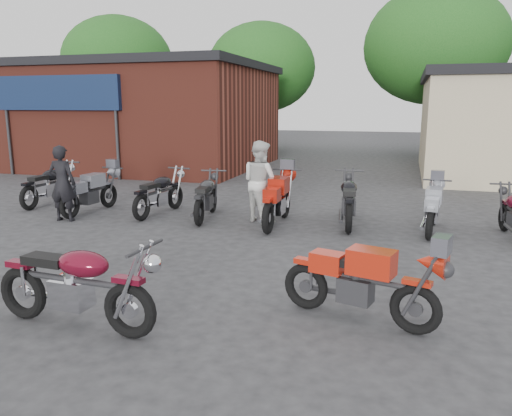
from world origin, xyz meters
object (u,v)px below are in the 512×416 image
(sportbike, at_px, (361,278))
(row_bike_0, at_px, (49,183))
(row_bike_1, at_px, (91,190))
(row_bike_2, at_px, (160,191))
(helmet, at_px, (67,279))
(vintage_motorcycle, at_px, (76,279))
(row_bike_4, at_px, (278,197))
(person_light, at_px, (260,182))
(row_bike_6, at_px, (433,206))
(person_dark, at_px, (62,183))
(row_bike_3, at_px, (206,194))
(row_bike_5, at_px, (349,197))

(sportbike, bearing_deg, row_bike_0, 164.88)
(row_bike_1, bearing_deg, row_bike_2, -74.69)
(row_bike_2, bearing_deg, row_bike_1, 106.58)
(helmet, xyz_separation_m, row_bike_1, (-2.70, 4.52, 0.44))
(vintage_motorcycle, relative_size, row_bike_4, 0.99)
(row_bike_4, bearing_deg, person_light, 63.68)
(row_bike_1, xyz_separation_m, row_bike_6, (7.90, 0.42, -0.02))
(person_dark, relative_size, row_bike_3, 0.88)
(row_bike_2, relative_size, row_bike_5, 0.94)
(row_bike_5, bearing_deg, row_bike_2, 85.74)
(row_bike_0, distance_m, row_bike_6, 9.54)
(vintage_motorcycle, distance_m, person_dark, 6.04)
(row_bike_2, bearing_deg, helmet, -162.15)
(vintage_motorcycle, height_order, row_bike_0, vintage_motorcycle)
(person_dark, bearing_deg, row_bike_0, -48.87)
(vintage_motorcycle, xyz_separation_m, sportbike, (3.16, 1.16, -0.06))
(row_bike_1, distance_m, row_bike_3, 2.95)
(row_bike_0, height_order, row_bike_6, row_bike_0)
(row_bike_6, bearing_deg, person_light, 98.29)
(sportbike, bearing_deg, row_bike_3, 145.37)
(person_light, distance_m, row_bike_0, 5.87)
(vintage_motorcycle, height_order, row_bike_6, vintage_motorcycle)
(row_bike_3, height_order, row_bike_4, row_bike_4)
(row_bike_2, height_order, row_bike_5, row_bike_5)
(vintage_motorcycle, height_order, row_bike_3, vintage_motorcycle)
(vintage_motorcycle, height_order, sportbike, vintage_motorcycle)
(row_bike_3, distance_m, row_bike_6, 4.96)
(person_light, bearing_deg, row_bike_0, 31.33)
(helmet, distance_m, person_light, 5.11)
(row_bike_1, xyz_separation_m, row_bike_5, (6.16, 0.55, 0.05))
(row_bike_1, xyz_separation_m, row_bike_3, (2.94, 0.22, 0.00))
(row_bike_5, distance_m, row_bike_6, 1.75)
(person_light, distance_m, row_bike_3, 1.32)
(person_light, height_order, row_bike_0, person_light)
(row_bike_5, bearing_deg, vintage_motorcycle, 151.10)
(sportbike, relative_size, row_bike_1, 0.99)
(sportbike, height_order, row_bike_0, row_bike_0)
(row_bike_3, relative_size, row_bike_4, 0.91)
(sportbike, distance_m, row_bike_2, 7.04)
(person_dark, height_order, row_bike_6, person_dark)
(vintage_motorcycle, distance_m, row_bike_1, 6.74)
(person_dark, height_order, row_bike_1, person_dark)
(vintage_motorcycle, xyz_separation_m, row_bike_2, (-2.01, 5.94, -0.04))
(row_bike_2, distance_m, row_bike_5, 4.46)
(helmet, relative_size, row_bike_0, 0.13)
(person_dark, bearing_deg, row_bike_4, -173.87)
(person_dark, bearing_deg, row_bike_2, -150.81)
(vintage_motorcycle, distance_m, sportbike, 3.37)
(vintage_motorcycle, relative_size, row_bike_6, 1.13)
(row_bike_2, bearing_deg, sportbike, -126.57)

